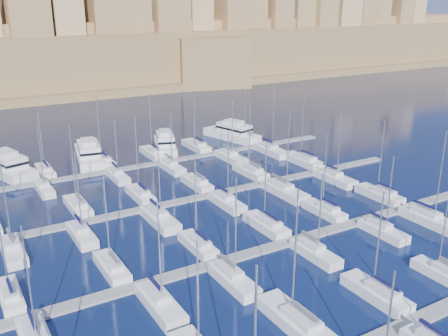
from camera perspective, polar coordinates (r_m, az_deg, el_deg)
ground at (r=82.28m, az=2.17°, el=-5.35°), size 600.00×600.00×0.00m
pontoon_near at (r=60.18m, az=20.70°, el=-16.20°), size 84.00×2.00×0.40m
pontoon_mid_near at (r=73.39m, az=7.30°, el=-8.44°), size 84.00×2.00×0.40m
pontoon_mid_far at (r=90.10m, az=-1.27°, el=-3.02°), size 84.00×2.00×0.40m
pontoon_far at (r=108.72m, az=-6.97°, el=0.67°), size 84.00×2.00×0.40m
sailboat_2 at (r=56.38m, az=8.17°, el=-16.91°), size 3.12×10.38×15.97m
sailboat_3 at (r=62.96m, az=17.06°, el=-13.52°), size 2.75×9.16×13.66m
sailboat_4 at (r=69.92m, az=23.53°, el=-10.94°), size 2.25×7.51×11.74m
sailboat_12 at (r=64.86m, az=-23.23°, el=-13.29°), size 2.36×7.86×12.50m
sailboat_13 at (r=67.04m, az=-12.68°, el=-11.03°), size 2.54×8.46×13.33m
sailboat_14 at (r=71.05m, az=-2.98°, el=-8.78°), size 2.47×8.22×12.99m
sailboat_15 at (r=77.12m, az=4.87°, el=-6.50°), size 2.76×9.20×14.19m
sailboat_16 at (r=83.53m, az=11.42°, el=-4.80°), size 2.56×8.52×13.98m
sailboat_17 at (r=92.67m, az=17.38°, el=-2.92°), size 2.82×9.39×14.26m
sailboat_19 at (r=59.05m, az=-7.33°, el=-15.09°), size 2.75×9.17×13.93m
sailboat_20 at (r=62.96m, az=1.04°, el=-12.60°), size 2.65×8.83×14.52m
sailboat_21 at (r=70.10m, az=10.34°, el=-9.48°), size 2.52×8.40×12.52m
sailboat_22 at (r=78.76m, az=17.69°, el=-6.84°), size 2.46×8.19×12.84m
sailboat_23 at (r=84.98m, az=22.50°, el=-5.47°), size 3.11×10.36×15.54m
sailboat_25 at (r=87.01m, az=-16.34°, el=-4.22°), size 2.78×9.26×14.90m
sailboat_26 at (r=89.71m, az=-9.55°, el=-3.01°), size 2.62×8.72×15.20m
sailboat_27 at (r=94.05m, az=-3.12°, el=-1.75°), size 2.65×8.82×14.07m
sailboat_28 at (r=100.31m, az=3.08°, el=-0.42°), size 2.87×9.57×14.61m
sailboat_29 at (r=108.61m, az=9.00°, el=0.87°), size 3.20×10.66×15.63m
sailboat_30 at (r=75.36m, az=-23.01°, el=-8.66°), size 2.72×9.08×14.50m
sailboat_31 at (r=76.92m, az=-15.96°, el=-7.28°), size 2.61×8.69×13.87m
sailboat_32 at (r=79.69m, az=-7.40°, el=-5.73°), size 3.03×10.09×14.79m
sailboat_33 at (r=85.38m, az=0.26°, el=-3.88°), size 2.70×9.00×13.48m
sailboat_34 at (r=90.81m, az=6.88°, el=-2.59°), size 3.25×10.83×15.93m
sailboat_35 at (r=98.93m, az=12.51°, el=-1.13°), size 2.94×9.79×14.45m
sailboat_37 at (r=106.91m, az=-19.75°, el=-0.33°), size 2.60×8.68×13.26m
sailboat_38 at (r=110.25m, az=-13.75°, el=0.83°), size 3.10×10.32×15.71m
sailboat_39 at (r=113.56m, az=-8.12°, el=1.69°), size 2.87×9.55×14.29m
sailboat_40 at (r=118.27m, az=-3.18°, el=2.53°), size 3.02×10.08×13.72m
sailboat_41 at (r=124.46m, az=2.53°, el=3.36°), size 2.69×8.95×14.67m
sailboat_43 at (r=97.06m, az=-19.86°, el=-2.22°), size 2.42×8.06×13.25m
sailboat_44 at (r=100.07m, az=-12.07°, el=-0.89°), size 2.49×8.30×12.25m
sailboat_45 at (r=103.73m, az=-6.03°, el=0.13°), size 2.66×8.87×12.33m
sailboat_46 at (r=109.56m, az=0.77°, el=1.25°), size 2.98×9.93×13.60m
sailboat_47 at (r=114.96m, az=5.38°, el=2.02°), size 3.18×10.59×16.23m
motor_yacht_a at (r=110.33m, az=-23.65°, el=0.30°), size 10.18×18.56×5.25m
motor_yacht_b at (r=112.86m, az=-15.17°, el=1.63°), size 8.18×17.60×5.25m
motor_yacht_c at (r=117.50m, az=-6.73°, el=2.82°), size 9.13×15.32×5.25m
motor_yacht_d at (r=126.54m, az=0.99°, el=4.09°), size 8.81×16.75×5.25m
fortified_city at (r=222.92m, az=-20.49°, el=12.63°), size 460.00×108.95×59.52m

